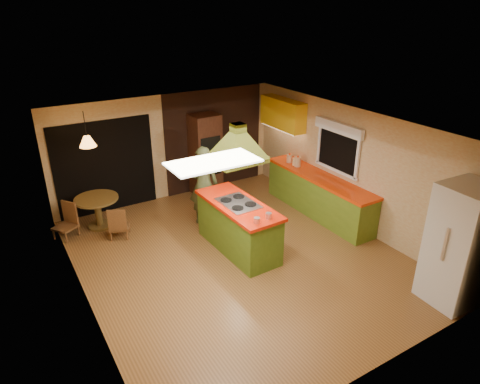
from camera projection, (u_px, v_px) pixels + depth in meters
ground at (238, 256)px, 8.09m from camera, size 6.50×6.50×0.00m
room_walls at (238, 196)px, 7.58m from camera, size 5.50×6.50×6.50m
ceiling_plane at (238, 128)px, 7.07m from camera, size 6.50×6.50×0.00m
brick_panel at (214, 139)px, 10.69m from camera, size 2.64×0.03×2.50m
nook_opening at (105, 167)px, 9.47m from camera, size 2.20×0.03×2.10m
right_counter at (318, 195)px, 9.53m from camera, size 0.62×3.05×0.92m
upper_cabinets at (283, 114)px, 10.23m from camera, size 0.34×1.40×0.70m
window_right at (338, 139)px, 8.96m from camera, size 0.12×1.35×1.06m
fluor_panel at (214, 162)px, 5.62m from camera, size 1.20×0.60×0.03m
kitchen_island at (238, 226)px, 8.14m from camera, size 0.85×1.99×1.00m
range_hood at (238, 137)px, 7.42m from camera, size 0.95×0.70×0.78m
man at (204, 185)px, 9.01m from camera, size 0.74×0.63×1.73m
refrigerator at (461, 245)px, 6.56m from camera, size 0.85×0.81×1.98m
wall_oven at (205, 155)px, 10.38m from camera, size 0.68×0.62×1.99m
dining_table at (97, 207)px, 8.97m from camera, size 0.90×0.90×0.68m
chair_left at (64, 221)px, 8.61m from camera, size 0.55×0.55×0.72m
chair_near at (119, 222)px, 8.63m from camera, size 0.50×0.50×0.69m
pendant_lamp at (87, 141)px, 8.38m from camera, size 0.38×0.38×0.21m
canister_large at (298, 162)px, 9.84m from camera, size 0.19×0.19×0.22m
canister_medium at (289, 159)px, 10.09m from camera, size 0.18×0.18×0.19m
canister_small at (295, 162)px, 9.92m from camera, size 0.17×0.17×0.17m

